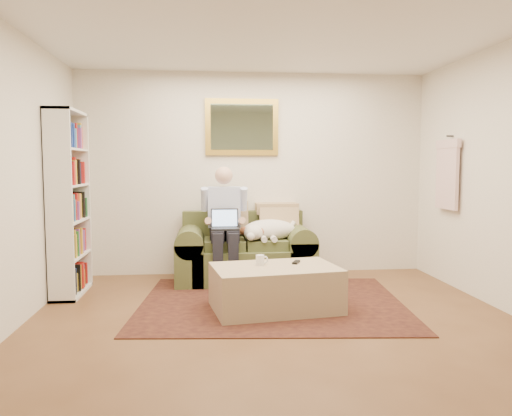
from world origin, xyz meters
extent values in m
cube|color=brown|center=(0.00, 0.00, 0.00)|extent=(4.50, 5.00, 0.01)
cube|color=white|center=(0.00, 0.00, 2.60)|extent=(4.50, 5.00, 0.01)
cube|color=white|center=(0.00, 2.50, 1.30)|extent=(4.50, 0.01, 2.60)
cube|color=black|center=(0.05, 1.00, 0.01)|extent=(2.83, 2.35, 0.01)
cube|color=#4A4A27|center=(-0.15, 2.01, 0.21)|extent=(1.26, 0.81, 0.41)
cube|color=#4A4A27|center=(-0.15, 2.36, 0.62)|extent=(1.53, 0.18, 0.42)
cube|color=#4A4A27|center=(-0.81, 2.01, 0.25)|extent=(0.33, 0.81, 0.84)
cube|color=#4A4A27|center=(0.52, 2.01, 0.25)|extent=(0.33, 0.81, 0.84)
cube|color=#4A4A27|center=(-0.40, 1.96, 0.47)|extent=(0.48, 0.54, 0.12)
cube|color=#4A4A27|center=(0.10, 1.96, 0.47)|extent=(0.48, 0.54, 0.12)
cube|color=black|center=(-0.40, 1.78, 0.68)|extent=(0.32, 0.22, 0.02)
cube|color=black|center=(-0.40, 1.89, 0.79)|extent=(0.32, 0.06, 0.22)
cube|color=#99BFF2|center=(-0.40, 1.88, 0.79)|extent=(0.29, 0.04, 0.19)
cube|color=tan|center=(0.05, 0.76, 0.22)|extent=(1.29, 0.93, 0.43)
cylinder|color=white|center=(-0.09, 0.84, 0.48)|extent=(0.08, 0.08, 0.10)
cube|color=black|center=(0.28, 0.90, 0.44)|extent=(0.11, 0.16, 0.02)
cube|color=gold|center=(-0.15, 2.48, 1.90)|extent=(0.94, 0.04, 0.72)
cube|color=gray|center=(-0.15, 2.46, 1.90)|extent=(0.80, 0.01, 0.58)
camera|label=1|loc=(-0.61, -3.97, 1.41)|focal=35.00mm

